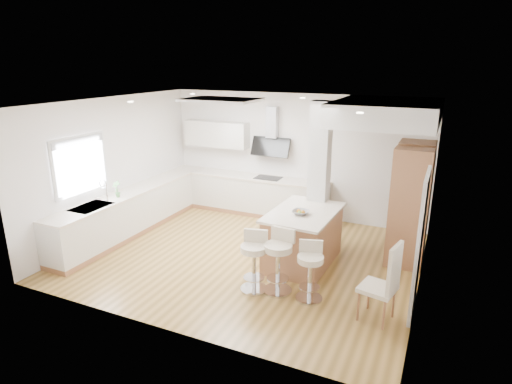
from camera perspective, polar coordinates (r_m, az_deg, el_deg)
The scene contains 18 objects.
ground at distance 8.04m, azimuth -1.27°, elevation -8.51°, with size 6.00×6.00×0.00m, color #A57C3D.
ceiling at distance 8.04m, azimuth -1.27°, elevation -8.51°, with size 6.00×5.00×0.02m, color white.
wall_back at distance 9.78m, azimuth 5.06°, elevation 4.80°, with size 6.00×0.04×2.80m, color silver.
wall_left at distance 9.21m, azimuth -18.42°, elevation 3.20°, with size 0.04×5.00×2.80m, color silver.
wall_right at distance 6.85m, azimuth 21.92°, elevation -1.82°, with size 0.04×5.00×2.80m, color silver.
skylight at distance 8.18m, azimuth -4.64°, elevation 12.11°, with size 4.10×2.10×0.06m.
window_left at distance 8.50m, azimuth -22.45°, elevation 3.70°, with size 0.06×1.28×1.07m.
doorway_right at distance 6.42m, azimuth 20.97°, elevation -6.77°, with size 0.05×1.00×2.10m.
counter_left at distance 9.44m, azimuth -15.61°, elevation -2.19°, with size 0.63×4.50×1.35m.
counter_back at distance 10.04m, azimuth -0.49°, elevation 1.04°, with size 3.62×0.63×2.50m.
pillar at distance 8.04m, azimuth 8.40°, elevation 1.96°, with size 0.35×0.35×2.80m.
soffit at distance 8.04m, azimuth 17.01°, elevation 10.13°, with size 1.78×2.20×0.40m.
oven_column at distance 8.14m, azimuth 19.91°, elevation -1.29°, with size 0.63×1.21×2.10m.
peninsula at distance 7.64m, azimuth 6.29°, elevation -5.98°, with size 1.13×1.64×1.05m.
bar_stool_a at distance 6.72m, azimuth -0.25°, elevation -8.78°, with size 0.52×0.52×0.97m.
bar_stool_b at distance 6.67m, azimuth 3.04°, elevation -8.73°, with size 0.49×0.49×1.02m.
bar_stool_c at distance 6.53m, azimuth 7.23°, elevation -10.03°, with size 0.51×0.51×0.91m.
dining_chair at distance 6.16m, azimuth 16.92°, elevation -11.26°, with size 0.54×0.54×1.18m.
Camera 1 is at (3.16, -6.52, 3.48)m, focal length 30.00 mm.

